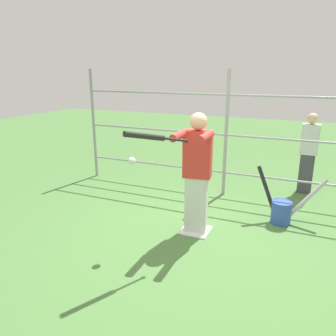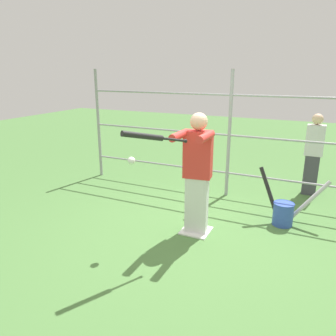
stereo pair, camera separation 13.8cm
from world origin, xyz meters
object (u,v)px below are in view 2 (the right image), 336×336
at_px(baseball_bat_swinging, 149,137).
at_px(bystander_behind_fence, 313,153).
at_px(bat_bucket, 284,211).
at_px(softball_in_flight, 131,161).
at_px(batter, 197,171).

relative_size(baseball_bat_swinging, bystander_behind_fence, 0.52).
bearing_deg(bat_bucket, softball_in_flight, 39.07).
distance_m(baseball_bat_swinging, softball_in_flight, 0.61).
bearing_deg(batter, bat_bucket, -144.46).
height_order(baseball_bat_swinging, bystander_behind_fence, baseball_bat_swinging).
bearing_deg(softball_in_flight, batter, -135.62).
bearing_deg(bystander_behind_fence, batter, 59.12).
bearing_deg(softball_in_flight, bystander_behind_fence, -124.57).
bearing_deg(baseball_bat_swinging, batter, -105.94).
bearing_deg(batter, bystander_behind_fence, -120.88).
xyz_separation_m(baseball_bat_swinging, softball_in_flight, (0.39, -0.26, -0.39)).
bearing_deg(softball_in_flight, bat_bucket, -140.93).
distance_m(baseball_bat_swinging, bystander_behind_fence, 3.69).
distance_m(batter, bystander_behind_fence, 2.71).
height_order(batter, softball_in_flight, batter).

